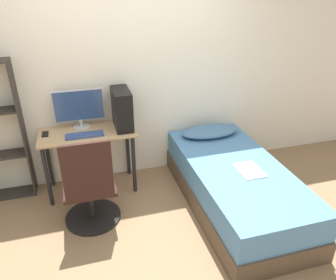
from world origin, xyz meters
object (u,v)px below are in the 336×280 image
(monitor, at_px, (79,107))
(keyboard, at_px, (85,135))
(bed, at_px, (235,186))
(pc_tower, at_px, (122,109))
(office_chair, at_px, (90,193))

(monitor, distance_m, keyboard, 0.34)
(bed, bearing_deg, pc_tower, 143.64)
(bed, height_order, keyboard, keyboard)
(monitor, distance_m, pc_tower, 0.47)
(keyboard, bearing_deg, monitor, 94.70)
(office_chair, bearing_deg, bed, -5.02)
(bed, height_order, monitor, monitor)
(bed, distance_m, pc_tower, 1.50)
(keyboard, xyz_separation_m, pc_tower, (0.44, 0.12, 0.21))
(bed, bearing_deg, keyboard, 156.28)
(keyboard, relative_size, pc_tower, 0.92)
(office_chair, height_order, bed, office_chair)
(office_chair, height_order, keyboard, office_chair)
(bed, distance_m, keyboard, 1.71)
(bed, relative_size, monitor, 3.66)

